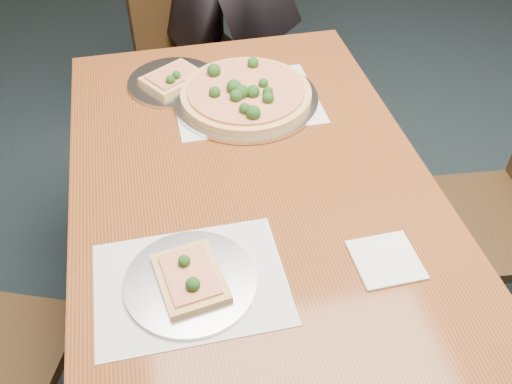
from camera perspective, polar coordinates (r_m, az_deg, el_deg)
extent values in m
plane|color=black|center=(2.03, 11.28, -15.76)|extent=(8.00, 8.00, 0.00)
cube|color=#602D13|center=(1.42, 0.00, -0.66)|extent=(0.90, 1.50, 0.04)
cylinder|color=black|center=(2.17, -14.13, 3.12)|extent=(0.07, 0.07, 0.70)
cylinder|color=black|center=(2.25, 5.96, 5.97)|extent=(0.07, 0.07, 0.70)
cube|color=black|center=(2.45, -5.42, 12.31)|extent=(0.54, 0.54, 0.04)
cylinder|color=black|center=(2.39, -6.72, 4.34)|extent=(0.04, 0.04, 0.43)
cylinder|color=black|center=(2.66, -10.42, 8.41)|extent=(0.04, 0.04, 0.43)
cylinder|color=black|center=(2.53, 0.52, 7.19)|extent=(0.04, 0.04, 0.43)
cylinder|color=black|center=(2.78, -3.65, 10.85)|extent=(0.04, 0.04, 0.43)
cylinder|color=black|center=(1.80, -16.23, -16.01)|extent=(0.04, 0.04, 0.43)
cube|color=black|center=(1.86, 21.38, -3.05)|extent=(0.46, 0.46, 0.04)
cylinder|color=black|center=(2.07, 13.40, -4.45)|extent=(0.04, 0.04, 0.43)
cylinder|color=black|center=(2.21, 22.30, -3.43)|extent=(0.04, 0.04, 0.43)
cylinder|color=black|center=(1.87, 16.56, -12.57)|extent=(0.04, 0.04, 0.43)
cube|color=white|center=(1.71, -0.99, 9.15)|extent=(0.42, 0.32, 0.00)
cube|color=white|center=(1.22, -6.53, -9.07)|extent=(0.40, 0.30, 0.00)
cylinder|color=silver|center=(1.70, -1.00, 9.34)|extent=(0.43, 0.43, 0.01)
cylinder|color=tan|center=(1.69, -1.00, 9.79)|extent=(0.38, 0.38, 0.02)
cylinder|color=#F2BF7E|center=(1.69, -1.01, 10.19)|extent=(0.34, 0.34, 0.01)
sphere|color=#173F13|center=(1.67, -2.15, 10.37)|extent=(0.03, 0.03, 0.03)
sphere|color=#173F13|center=(1.59, -1.12, 8.34)|extent=(0.03, 0.03, 0.03)
sphere|color=#173F13|center=(1.75, -4.24, 12.03)|extent=(0.04, 0.04, 0.04)
sphere|color=#173F13|center=(1.66, 1.20, 10.00)|extent=(0.03, 0.03, 0.03)
sphere|color=#173F13|center=(1.69, 0.74, 10.84)|extent=(0.03, 0.03, 0.03)
sphere|color=#173F13|center=(1.65, -0.29, 10.00)|extent=(0.04, 0.04, 0.04)
sphere|color=#173F13|center=(1.67, -2.22, 10.46)|extent=(0.04, 0.04, 0.04)
sphere|color=#173F13|center=(1.65, -1.47, 10.00)|extent=(0.04, 0.04, 0.04)
sphere|color=#173F13|center=(1.63, 1.22, 9.39)|extent=(0.03, 0.03, 0.03)
sphere|color=#173F13|center=(1.66, -1.67, 10.20)|extent=(0.03, 0.03, 0.03)
sphere|color=#173F13|center=(1.66, -4.15, 9.93)|extent=(0.03, 0.03, 0.03)
sphere|color=#173F13|center=(1.56, -0.27, 7.93)|extent=(0.04, 0.04, 0.04)
sphere|color=#173F13|center=(1.63, -2.00, 9.59)|extent=(0.04, 0.04, 0.04)
sphere|color=#173F13|center=(1.79, -0.29, 12.80)|extent=(0.04, 0.04, 0.04)
cylinder|color=silver|center=(1.22, -6.56, -8.90)|extent=(0.28, 0.28, 0.01)
cube|color=tan|center=(1.21, -6.60, -8.52)|extent=(0.16, 0.19, 0.02)
cube|color=#F2BF7E|center=(1.20, -6.65, -8.20)|extent=(0.12, 0.15, 0.01)
sphere|color=#173F13|center=(1.17, -6.34, -9.14)|extent=(0.03, 0.03, 0.03)
sphere|color=#173F13|center=(1.21, -7.21, -6.86)|extent=(0.03, 0.03, 0.03)
cylinder|color=silver|center=(1.80, -8.25, 10.85)|extent=(0.28, 0.28, 0.01)
cube|color=tan|center=(1.79, -8.30, 11.20)|extent=(0.21, 0.20, 0.02)
cube|color=#F2BF7E|center=(1.79, -8.33, 11.49)|extent=(0.17, 0.16, 0.01)
sphere|color=#173F13|center=(1.77, -7.97, 11.51)|extent=(0.03, 0.03, 0.03)
sphere|color=#173F13|center=(1.75, -8.55, 11.05)|extent=(0.03, 0.03, 0.03)
cube|color=white|center=(1.28, 12.87, -6.63)|extent=(0.14, 0.14, 0.01)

